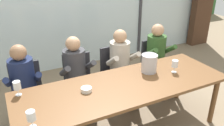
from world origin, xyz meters
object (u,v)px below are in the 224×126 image
Objects in this scene: person_charcoal_jacket at (77,72)px; wine_glass_center_pour at (31,116)px; chair_left_of_center at (79,78)px; dining_table at (125,89)px; chair_right_of_center at (154,61)px; person_navy_polo at (24,83)px; chair_center at (115,69)px; tasting_bowl at (86,90)px; person_beige_jumper at (122,62)px; person_olive_shirt at (158,55)px; wine_glass_near_bucket at (17,86)px; chair_near_curtain at (27,89)px; ice_bucket_primary at (149,63)px; wine_glass_by_left_taster at (175,64)px.

wine_glass_center_pour is at bearing -130.74° from person_charcoal_jacket.
dining_table is at bearing -62.21° from chair_left_of_center.
person_charcoal_jacket is (-1.48, -0.14, 0.17)m from chair_right_of_center.
person_charcoal_jacket is (0.73, -0.00, 0.00)m from person_navy_polo.
chair_center is 1.18m from tasting_bowl.
person_navy_polo and person_beige_jumper have the same top height.
person_navy_polo is at bearing 87.25° from wine_glass_center_pour.
person_olive_shirt is (1.39, -0.12, 0.17)m from chair_left_of_center.
chair_right_of_center is 0.73× the size of person_olive_shirt.
person_charcoal_jacket is 0.94m from wine_glass_near_bucket.
chair_center is 6.83× the size of tasting_bowl.
chair_near_curtain is 1.00× the size of chair_left_of_center.
chair_right_of_center is 2.23m from person_navy_polo.
person_charcoal_jacket is at bearing -179.30° from person_beige_jumper.
chair_center is 3.51× the size of ice_bucket_primary.
person_charcoal_jacket is at bearing 146.00° from ice_bucket_primary.
wine_glass_center_pour reaches higher than dining_table.
person_olive_shirt reaches higher than tasting_bowl.
chair_center is 5.07× the size of wine_glass_by_left_taster.
chair_left_of_center is 1.00× the size of chair_right_of_center.
person_olive_shirt is 6.91× the size of wine_glass_by_left_taster.
wine_glass_center_pour is (-0.67, -0.36, 0.09)m from tasting_bowl.
wine_glass_by_left_taster is at bearing -20.84° from chair_near_curtain.
wine_glass_near_bucket is at bearing 170.00° from wine_glass_by_left_taster.
chair_near_curtain and chair_left_of_center have the same top height.
chair_right_of_center is (2.18, -0.01, 0.00)m from chair_near_curtain.
person_olive_shirt reaches higher than dining_table.
ice_bucket_primary is at bearing 18.85° from dining_table.
ice_bucket_primary is 1.45× the size of wine_glass_center_pour.
person_navy_polo is (-0.04, -0.14, 0.17)m from chair_near_curtain.
chair_near_curtain and chair_right_of_center have the same top height.
person_olive_shirt reaches higher than ice_bucket_primary.
person_navy_polo is 0.92m from tasting_bowl.
person_charcoal_jacket is 1.31m from wine_glass_center_pour.
person_charcoal_jacket is (-0.06, -0.12, 0.17)m from chair_left_of_center.
dining_table is 1.30m from person_olive_shirt.
dining_table is at bearing -161.15° from ice_bucket_primary.
chair_near_curtain is at bearing 75.59° from wine_glass_near_bucket.
wine_glass_by_left_taster is at bearing -36.33° from person_charcoal_jacket.
ice_bucket_primary reaches higher than chair_left_of_center.
wine_glass_by_left_taster is (0.40, -0.74, 0.19)m from person_beige_jumper.
dining_table is at bearing -34.58° from chair_near_curtain.
person_charcoal_jacket is at bearing 147.24° from wine_glass_by_left_taster.
wine_glass_by_left_taster is (0.45, -0.89, 0.36)m from chair_center.
chair_near_curtain is at bearing -174.43° from chair_left_of_center.
chair_near_curtain is 2.07m from wine_glass_by_left_taster.
chair_left_of_center is 1.41m from person_olive_shirt.
chair_near_curtain is 0.73× the size of person_charcoal_jacket.
wine_glass_by_left_taster is (1.15, -0.74, 0.19)m from person_charcoal_jacket.
chair_near_curtain is at bearing 125.64° from tasting_bowl.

